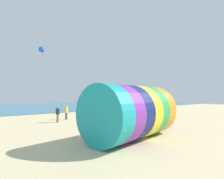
{
  "coord_description": "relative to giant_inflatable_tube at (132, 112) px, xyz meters",
  "views": [
    {
      "loc": [
        -7.25,
        -7.7,
        2.78
      ],
      "look_at": [
        1.15,
        2.25,
        3.28
      ],
      "focal_mm": 28.0,
      "sensor_mm": 36.0,
      "label": 1
    }
  ],
  "objects": [
    {
      "name": "ground_plane",
      "position": [
        -1.17,
        -0.25,
        -1.75
      ],
      "size": [
        120.0,
        120.0,
        0.0
      ],
      "primitive_type": "plane",
      "color": "#CCBA8C"
    },
    {
      "name": "kite_handler",
      "position": [
        4.16,
        1.38,
        -0.84
      ],
      "size": [
        0.4,
        0.42,
        1.76
      ],
      "color": "black",
      "rests_on": "ground"
    },
    {
      "name": "giant_inflatable_tube",
      "position": [
        0.0,
        0.0,
        0.0
      ],
      "size": [
        6.86,
        4.41,
        3.49
      ],
      "color": "teal",
      "rests_on": "ground"
    },
    {
      "name": "bystander_mid_beach",
      "position": [
        0.92,
        11.6,
        -0.88
      ],
      "size": [
        0.42,
        0.37,
        1.69
      ],
      "color": "#383D56",
      "rests_on": "ground"
    },
    {
      "name": "bystander_near_water",
      "position": [
        -0.8,
        10.06,
        -0.87
      ],
      "size": [
        0.32,
        0.41,
        1.72
      ],
      "color": "#726651",
      "rests_on": "ground"
    },
    {
      "name": "sea",
      "position": [
        -1.17,
        39.92,
        -1.7
      ],
      "size": [
        120.0,
        40.0,
        0.1
      ],
      "primitive_type": "cube",
      "color": "teal",
      "rests_on": "ground"
    },
    {
      "name": "kite_blue_delta",
      "position": [
        -0.03,
        17.33,
        7.66
      ],
      "size": [
        1.01,
        1.26,
        1.83
      ],
      "color": "blue"
    }
  ]
}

